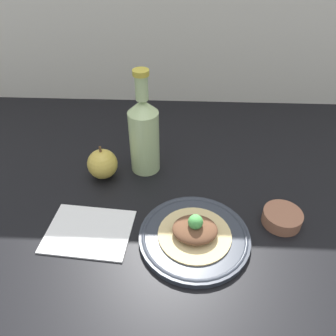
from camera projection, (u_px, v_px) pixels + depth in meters
The scene contains 7 objects.
ground_plane at pixel (179, 209), 78.14cm from camera, with size 180.00×110.00×4.00cm, color black.
plate at pixel (195, 237), 68.10cm from camera, with size 23.18×23.18×1.46cm.
plated_food at pixel (196, 230), 66.88cm from camera, with size 15.26×15.26×5.57cm.
cider_bottle at pixel (145, 133), 80.70cm from camera, with size 7.51×7.51×26.98cm.
apple at pixel (103, 164), 82.42cm from camera, with size 7.64×7.64×9.10cm.
napkin at pixel (90, 231), 69.84cm from camera, with size 18.87×15.19×0.80cm.
dipping_bowl at pixel (283, 218), 71.28cm from camera, with size 8.46×8.46×2.97cm.
Camera 1 is at (-0.21, -55.06, 54.38)cm, focal length 35.00 mm.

